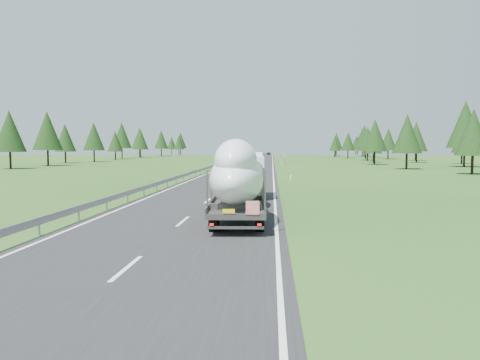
# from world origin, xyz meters

# --- Properties ---
(ground) EXTENTS (400.00, 400.00, 0.00)m
(ground) POSITION_xyz_m (0.00, 0.00, 0.00)
(ground) COLOR #234617
(ground) RESTS_ON ground
(road_surface) EXTENTS (10.00, 400.00, 0.02)m
(road_surface) POSITION_xyz_m (0.00, 100.00, 0.01)
(road_surface) COLOR black
(road_surface) RESTS_ON ground
(guardrail) EXTENTS (0.10, 400.00, 0.76)m
(guardrail) POSITION_xyz_m (-5.30, 99.94, 0.60)
(guardrail) COLOR slate
(guardrail) RESTS_ON ground
(marker_posts) EXTENTS (0.13, 350.08, 1.00)m
(marker_posts) POSITION_xyz_m (6.50, 155.00, 0.54)
(marker_posts) COLOR silver
(marker_posts) RESTS_ON ground
(highway_sign) EXTENTS (0.08, 0.90, 2.60)m
(highway_sign) POSITION_xyz_m (7.20, 80.00, 1.81)
(highway_sign) COLOR slate
(highway_sign) RESTS_ON ground
(tree_line_right) EXTENTS (27.69, 258.03, 12.53)m
(tree_line_right) POSITION_xyz_m (39.02, 85.30, 6.78)
(tree_line_right) COLOR black
(tree_line_right) RESTS_ON ground
(tree_line_left) EXTENTS (14.08, 257.26, 12.39)m
(tree_line_left) POSITION_xyz_m (-42.70, 89.74, 7.00)
(tree_line_left) COLOR black
(tree_line_left) RESTS_ON ground
(boat_truck) EXTENTS (3.15, 18.13, 4.06)m
(boat_truck) POSITION_xyz_m (2.60, 3.71, 2.12)
(boat_truck) COLOR white
(boat_truck) RESTS_ON ground
(distant_van) EXTENTS (2.91, 5.41, 1.44)m
(distant_van) POSITION_xyz_m (-1.51, 132.75, 0.72)
(distant_van) COLOR silver
(distant_van) RESTS_ON ground
(distant_car_dark) EXTENTS (1.88, 4.25, 1.42)m
(distant_car_dark) POSITION_xyz_m (2.78, 204.75, 0.71)
(distant_car_dark) COLOR black
(distant_car_dark) RESTS_ON ground
(distant_car_blue) EXTENTS (1.66, 4.49, 1.47)m
(distant_car_blue) POSITION_xyz_m (-2.01, 236.91, 0.73)
(distant_car_blue) COLOR #192548
(distant_car_blue) RESTS_ON ground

